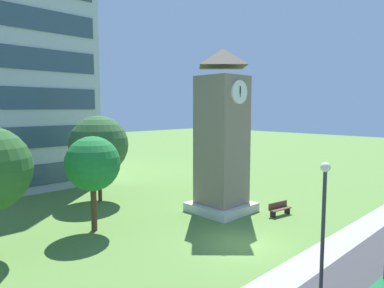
% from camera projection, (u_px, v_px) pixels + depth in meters
% --- Properties ---
extents(ground_plane, '(160.00, 160.00, 0.00)m').
position_uv_depth(ground_plane, '(242.00, 244.00, 18.44)').
color(ground_plane, '#567F38').
extents(kerb_strip, '(120.00, 1.60, 0.01)m').
position_uv_depth(kerb_strip, '(304.00, 266.00, 15.94)').
color(kerb_strip, '#9E9E99').
rests_on(kerb_strip, ground).
extents(clock_tower, '(3.78, 3.78, 11.16)m').
position_uv_depth(clock_tower, '(222.00, 140.00, 23.93)').
color(clock_tower, gray).
rests_on(clock_tower, ground).
extents(park_bench, '(1.85, 0.76, 0.88)m').
position_uv_depth(park_bench, '(280.00, 209.00, 23.46)').
color(park_bench, brown).
rests_on(park_bench, ground).
extents(street_lamp, '(0.36, 0.36, 5.23)m').
position_uv_depth(street_lamp, '(324.00, 215.00, 12.74)').
color(street_lamp, '#333338').
rests_on(street_lamp, ground).
extents(tree_near_tower, '(3.19, 3.19, 5.58)m').
position_uv_depth(tree_near_tower, '(93.00, 164.00, 20.19)').
color(tree_near_tower, '#513823').
rests_on(tree_near_tower, ground).
extents(tree_by_building, '(4.50, 4.50, 6.64)m').
position_uv_depth(tree_by_building, '(99.00, 145.00, 26.75)').
color(tree_by_building, '#513823').
rests_on(tree_by_building, ground).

